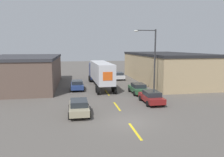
{
  "coord_description": "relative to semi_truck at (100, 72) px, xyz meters",
  "views": [
    {
      "loc": [
        -4.44,
        -17.46,
        6.38
      ],
      "look_at": [
        0.39,
        10.38,
        2.26
      ],
      "focal_mm": 35.0,
      "sensor_mm": 36.0,
      "label": 1
    }
  ],
  "objects": [
    {
      "name": "warehouse_left",
      "position": [
        -12.21,
        2.29,
        0.06
      ],
      "size": [
        11.02,
        18.36,
        4.9
      ],
      "color": "brown",
      "rests_on": "ground_plane"
    },
    {
      "name": "semi_truck",
      "position": [
        0.0,
        0.0,
        0.0
      ],
      "size": [
        2.96,
        13.89,
        4.0
      ],
      "rotation": [
        0.0,
        0.0,
        0.03
      ],
      "color": "navy",
      "rests_on": "ground_plane"
    },
    {
      "name": "parked_car_right_near",
      "position": [
        4.49,
        -11.48,
        -1.65
      ],
      "size": [
        2.0,
        4.3,
        1.42
      ],
      "color": "maroon",
      "rests_on": "ground_plane"
    },
    {
      "name": "parked_car_left_near",
      "position": [
        -3.71,
        -14.22,
        -1.65
      ],
      "size": [
        2.0,
        4.3,
        1.42
      ],
      "color": "tan",
      "rests_on": "ground_plane"
    },
    {
      "name": "road_centerline",
      "position": [
        0.39,
        -12.08,
        -2.4
      ],
      "size": [
        0.2,
        17.63,
        0.01
      ],
      "color": "yellow",
      "rests_on": "ground_plane"
    },
    {
      "name": "warehouse_right",
      "position": [
        12.79,
        3.82,
        0.22
      ],
      "size": [
        10.62,
        22.94,
        5.23
      ],
      "color": "tan",
      "rests_on": "ground_plane"
    },
    {
      "name": "parked_car_left_far",
      "position": [
        -3.71,
        -2.1,
        -1.65
      ],
      "size": [
        2.0,
        4.3,
        1.42
      ],
      "color": "navy",
      "rests_on": "ground_plane"
    },
    {
      "name": "ground_plane",
      "position": [
        0.39,
        -17.05,
        -2.4
      ],
      "size": [
        160.0,
        160.0,
        0.0
      ],
      "primitive_type": "plane",
      "color": "#56514C"
    },
    {
      "name": "parked_car_right_mid",
      "position": [
        4.49,
        -6.27,
        -1.65
      ],
      "size": [
        2.0,
        4.3,
        1.42
      ],
      "color": "#2D5B38",
      "rests_on": "ground_plane"
    },
    {
      "name": "parked_car_right_far",
      "position": [
        4.49,
        7.21,
        -1.65
      ],
      "size": [
        2.0,
        4.3,
        1.42
      ],
      "color": "silver",
      "rests_on": "ground_plane"
    },
    {
      "name": "street_lamp",
      "position": [
        6.24,
        -6.7,
        2.63
      ],
      "size": [
        3.04,
        0.32,
        8.65
      ],
      "color": "#2D2D30",
      "rests_on": "ground_plane"
    }
  ]
}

